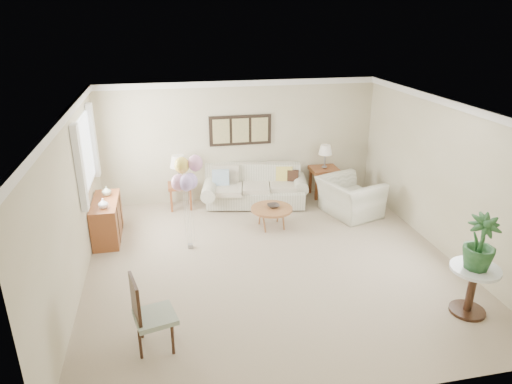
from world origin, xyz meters
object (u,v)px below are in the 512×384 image
accent_chair (149,312)px  balloon_cluster (187,175)px  sofa (255,189)px  armchair (349,197)px  coffee_table (272,209)px

accent_chair → balloon_cluster: 2.72m
sofa → armchair: 2.02m
coffee_table → balloon_cluster: 1.96m
accent_chair → balloon_cluster: size_ratio=0.58×
sofa → armchair: (1.78, -0.94, 0.04)m
sofa → coffee_table: size_ratio=3.04×
accent_chair → armchair: bearing=39.6°
sofa → balloon_cluster: size_ratio=1.45×
coffee_table → armchair: (1.71, 0.28, 0.00)m
balloon_cluster → coffee_table: bearing=18.3°
accent_chair → coffee_table: bearing=53.0°
coffee_table → armchair: armchair is taller
balloon_cluster → accent_chair: bearing=-105.0°
accent_chair → balloon_cluster: balloon_cluster is taller
accent_chair → sofa: bearing=62.6°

